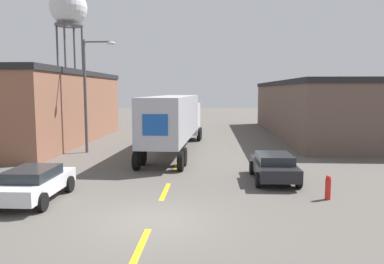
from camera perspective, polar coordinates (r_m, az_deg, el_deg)
The scene contains 10 objects.
ground_plane at distance 12.67m, azimuth -6.11°, elevation -13.31°, with size 160.00×160.00×0.00m, color #56514C.
road_centerline at distance 16.07m, azimuth -4.10°, elevation -9.00°, with size 0.20×14.10×0.01m.
warehouse_left at distance 34.26m, azimuth -25.79°, elevation 3.48°, with size 13.21×19.15×5.82m.
warehouse_right at distance 38.50m, azimuth 22.48°, elevation 3.35°, with size 13.87×24.75×5.12m.
semi_truck at distance 26.20m, azimuth -2.50°, elevation 2.16°, with size 3.37×15.13×3.88m.
parked_car_right_near at distance 18.12m, azimuth 12.38°, elevation -5.08°, with size 1.98×4.13×1.30m.
parked_car_left_near at distance 15.80m, azimuth -22.94°, elevation -7.13°, with size 1.98×4.13×1.30m.
water_tower at distance 59.11m, azimuth -18.31°, elevation 17.25°, with size 5.30×5.30×18.72m.
street_lamp at distance 26.41m, azimuth -15.47°, elevation 6.49°, with size 2.23×0.32×7.64m.
fire_hydrant at distance 15.71m, azimuth 20.02°, elevation -7.94°, with size 0.22×0.22×0.97m.
Camera 1 is at (1.90, -11.78, 4.26)m, focal length 35.00 mm.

